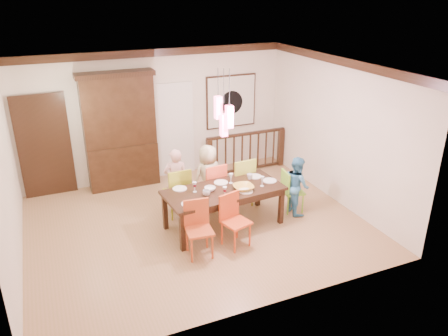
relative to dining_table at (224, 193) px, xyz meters
name	(u,v)px	position (x,y,z in m)	size (l,w,h in m)	color
floor	(196,224)	(-0.45, 0.24, -0.67)	(6.00, 6.00, 0.00)	#A07D4D
ceiling	(192,68)	(-0.45, 0.24, 2.23)	(6.00, 6.00, 0.00)	white
wall_back	(157,116)	(-0.45, 2.74, 0.78)	(6.00, 6.00, 0.00)	beige
wall_left	(5,180)	(-3.45, 0.24, 0.78)	(5.00, 5.00, 0.00)	beige
wall_right	(336,131)	(2.55, 0.24, 0.78)	(5.00, 5.00, 0.00)	beige
crown_molding	(192,73)	(-0.45, 0.24, 2.15)	(6.00, 5.00, 0.16)	black
panel_door	(45,148)	(-2.85, 2.69, 0.38)	(1.04, 0.07, 2.24)	black
white_doorway	(173,131)	(-0.10, 2.71, 0.38)	(0.97, 0.05, 2.22)	silver
painting	(231,102)	(1.35, 2.70, 0.93)	(1.25, 0.06, 1.25)	black
pendant_cluster	(224,116)	(0.00, 0.00, 1.44)	(0.27, 0.21, 1.14)	#FF4C7C
dining_table	(224,193)	(0.00, 0.00, 0.00)	(2.21, 1.14, 0.75)	black
chair_far_left	(177,188)	(-0.65, 0.75, -0.10)	(0.46, 0.46, 0.99)	#A7B127
chair_far_mid	(212,182)	(0.06, 0.73, -0.11)	(0.49, 0.49, 0.98)	#F65532
chair_far_right	(240,178)	(0.64, 0.67, -0.08)	(0.50, 0.50, 1.02)	#B1BF39
chair_near_left	(199,227)	(-0.74, -0.72, -0.13)	(0.47, 0.47, 0.94)	#B2451E
chair_near_mid	(236,218)	(-0.07, -0.69, -0.14)	(0.51, 0.51, 0.92)	#CE461D
chair_end_right	(293,188)	(1.48, 0.02, -0.18)	(0.44, 0.44, 0.85)	#79C030
china_hutch	(120,131)	(-1.32, 2.54, 0.59)	(1.60, 0.46, 2.52)	black
balustrade	(246,151)	(1.52, 2.19, -0.17)	(2.01, 0.12, 0.96)	black
person_far_left	(176,181)	(-0.61, 0.91, -0.02)	(0.47, 0.31, 1.30)	beige
person_far_mid	(208,177)	(0.02, 0.82, -0.01)	(0.64, 0.42, 1.31)	#C2BD92
person_end_right	(297,185)	(1.51, -0.06, -0.09)	(0.56, 0.44, 1.15)	teal
serving_bowl	(243,188)	(0.31, -0.16, 0.13)	(0.36, 0.36, 0.09)	gold
small_bowl	(210,189)	(-0.25, 0.05, 0.11)	(0.20, 0.20, 0.06)	white
cup_left	(206,193)	(-0.38, -0.12, 0.13)	(0.13, 0.13, 0.10)	silver
cup_right	(250,176)	(0.63, 0.21, 0.13)	(0.11, 0.11, 0.10)	silver
plate_far_left	(180,189)	(-0.73, 0.32, 0.09)	(0.26, 0.26, 0.01)	white
plate_far_mid	(221,182)	(0.06, 0.27, 0.09)	(0.26, 0.26, 0.01)	white
plate_far_right	(255,176)	(0.76, 0.27, 0.09)	(0.26, 0.26, 0.01)	white
plate_near_left	(189,204)	(-0.77, -0.31, 0.09)	(0.26, 0.26, 0.01)	white
plate_near_mid	(246,191)	(0.32, -0.25, 0.09)	(0.26, 0.26, 0.01)	white
plate_end_right	(270,181)	(0.93, -0.01, 0.09)	(0.26, 0.26, 0.01)	white
wine_glass_a	(195,187)	(-0.52, 0.10, 0.18)	(0.08, 0.08, 0.19)	#590C19
wine_glass_b	(231,178)	(0.22, 0.19, 0.18)	(0.08, 0.08, 0.19)	silver
wine_glass_c	(225,192)	(-0.10, -0.29, 0.18)	(0.08, 0.08, 0.19)	#590C19
wine_glass_d	(262,181)	(0.69, -0.16, 0.18)	(0.08, 0.08, 0.19)	silver
napkin	(233,196)	(0.03, -0.34, 0.09)	(0.18, 0.14, 0.01)	#D83359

